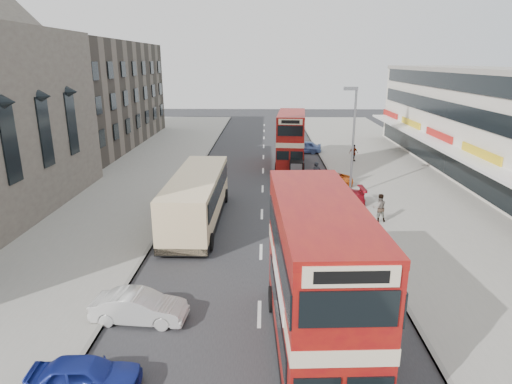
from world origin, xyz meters
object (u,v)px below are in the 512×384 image
(car_right_a, at_px, (330,197))
(car_left_front, at_px, (139,307))
(cyclist, at_px, (316,180))
(bus_main, at_px, (317,281))
(car_right_b, at_px, (327,180))
(car_left_near, at_px, (85,376))
(car_right_c, at_px, (303,147))
(street_lamp, at_px, (353,134))
(bus_second, at_px, (291,139))
(pedestrian_near, at_px, (379,208))
(pedestrian_far, at_px, (353,153))
(coach, at_px, (197,197))

(car_right_a, bearing_deg, car_left_front, -34.89)
(car_right_a, distance_m, cyclist, 4.16)
(bus_main, height_order, car_right_a, bus_main)
(car_right_b, bearing_deg, car_left_near, -22.71)
(car_right_c, bearing_deg, car_right_b, 7.40)
(car_left_near, relative_size, car_left_front, 0.92)
(car_left_front, relative_size, car_right_b, 0.91)
(street_lamp, relative_size, bus_second, 0.88)
(car_left_front, height_order, car_right_a, car_right_a)
(bus_second, bearing_deg, pedestrian_near, 111.52)
(pedestrian_far, bearing_deg, car_left_near, -137.76)
(bus_main, height_order, coach, bus_main)
(pedestrian_near, bearing_deg, bus_second, -78.95)
(car_left_front, xyz_separation_m, pedestrian_far, (13.78, 28.19, 0.39))
(car_left_front, xyz_separation_m, car_right_a, (9.48, 14.38, 0.10))
(car_right_a, height_order, car_right_b, car_right_a)
(coach, relative_size, pedestrian_near, 6.03)
(car_left_near, relative_size, pedestrian_far, 2.02)
(cyclist, bearing_deg, bus_second, 96.13)
(pedestrian_far, distance_m, cyclist, 10.81)
(car_right_c, xyz_separation_m, cyclist, (-0.14, -14.33, 0.09))
(pedestrian_near, xyz_separation_m, cyclist, (-3.11, 7.51, -0.29))
(car_right_a, bearing_deg, coach, -70.01)
(street_lamp, distance_m, pedestrian_far, 12.48)
(street_lamp, relative_size, car_left_near, 2.37)
(bus_second, xyz_separation_m, pedestrian_near, (4.70, -15.49, -1.57))
(street_lamp, distance_m, bus_second, 10.86)
(car_right_b, xyz_separation_m, pedestrian_far, (3.81, 8.82, 0.43))
(bus_second, height_order, car_right_b, bus_second)
(car_left_near, distance_m, car_left_front, 3.92)
(car_left_near, distance_m, pedestrian_near, 19.56)
(bus_second, height_order, car_right_a, bus_second)
(car_right_b, distance_m, pedestrian_near, 8.64)
(car_right_a, distance_m, car_right_c, 18.47)
(car_left_near, xyz_separation_m, pedestrian_near, (12.69, 14.88, 0.48))
(car_right_a, height_order, car_right_c, car_right_a)
(car_left_near, bearing_deg, car_left_front, -12.06)
(car_left_front, height_order, pedestrian_near, pedestrian_near)
(coach, relative_size, car_left_front, 2.98)
(cyclist, bearing_deg, car_right_c, 84.33)
(bus_main, xyz_separation_m, car_left_near, (-7.29, -2.05, -2.25))
(coach, xyz_separation_m, car_right_c, (8.46, 21.93, -1.04))
(bus_second, distance_m, car_left_front, 27.58)
(street_lamp, relative_size, car_left_front, 2.19)
(pedestrian_near, xyz_separation_m, pedestrian_far, (1.69, 17.18, -0.07))
(bus_main, xyz_separation_m, car_right_a, (2.79, 16.20, -2.13))
(car_right_c, relative_size, pedestrian_near, 2.19)
(street_lamp, xyz_separation_m, bus_second, (-3.85, 9.92, -2.14))
(street_lamp, xyz_separation_m, coach, (-10.58, -5.67, -3.06))
(car_left_front, height_order, pedestrian_far, pedestrian_far)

